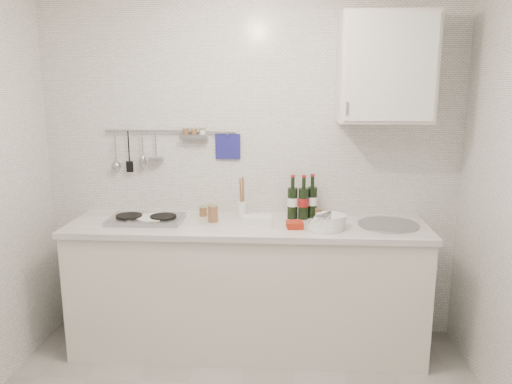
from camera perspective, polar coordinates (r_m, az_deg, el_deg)
back_wall at (r=3.63m, az=-0.67°, el=2.73°), size 3.00×0.02×2.50m
counter at (r=3.57m, az=-0.89°, el=-11.10°), size 2.44×0.64×0.96m
wall_rail at (r=3.67m, az=-10.09°, el=5.41°), size 0.98×0.09×0.34m
wall_cabinet at (r=3.45m, az=14.58°, el=13.52°), size 0.60×0.38×0.70m
plate_stack_hob at (r=3.52m, az=-11.73°, el=-3.04°), size 0.25×0.25×0.03m
plate_stack_sink at (r=3.30m, az=8.25°, el=-3.41°), size 0.26×0.24×0.10m
wine_bottles at (r=3.51m, az=5.37°, el=-0.55°), size 0.21×0.12×0.31m
butter_dish at (r=3.37m, az=0.13°, el=-3.25°), size 0.20×0.11×0.06m
strawberry_punnet at (r=3.30m, az=4.45°, el=-3.76°), size 0.12×0.12×0.04m
utensil_crock at (r=3.57m, az=-1.63°, el=-1.72°), size 0.07×0.07×0.29m
jar_a at (r=3.60m, az=-6.03°, el=-2.16°), size 0.06×0.06×0.08m
jar_b at (r=3.57m, az=7.11°, el=-2.35°), size 0.06×0.06×0.07m
jar_c at (r=3.45m, az=7.25°, el=-2.92°), size 0.06×0.06×0.07m
jar_d at (r=3.44m, az=-4.94°, el=-2.42°), size 0.07×0.07×0.12m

